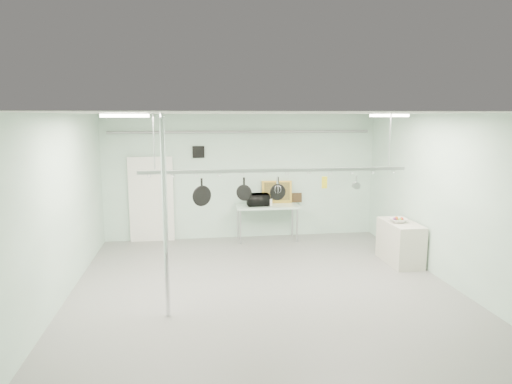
{
  "coord_description": "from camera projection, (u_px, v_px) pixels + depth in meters",
  "views": [
    {
      "loc": [
        -1.27,
        -7.59,
        3.17
      ],
      "look_at": [
        -0.06,
        1.0,
        1.7
      ],
      "focal_mm": 32.0,
      "sensor_mm": 36.0,
      "label": 1
    }
  ],
  "objects": [
    {
      "name": "light_panel_right",
      "position": [
        389.0,
        115.0,
        8.51
      ],
      "size": [
        0.65,
        0.3,
        0.05
      ],
      "primitive_type": "cube",
      "color": "white",
      "rests_on": "ceiling"
    },
    {
      "name": "right_wall",
      "position": [
        455.0,
        202.0,
        8.33
      ],
      "size": [
        0.02,
        8.0,
        3.2
      ],
      "primitive_type": "cube",
      "color": "silver",
      "rests_on": "floor"
    },
    {
      "name": "ceiling",
      "position": [
        268.0,
        114.0,
        7.58
      ],
      "size": [
        7.0,
        8.0,
        0.02
      ],
      "primitive_type": "cube",
      "color": "silver",
      "rests_on": "back_wall"
    },
    {
      "name": "floor",
      "position": [
        267.0,
        295.0,
        8.12
      ],
      "size": [
        8.0,
        8.0,
        0.0
      ],
      "primitive_type": "plane",
      "color": "gray",
      "rests_on": "ground"
    },
    {
      "name": "fruit_cluster",
      "position": [
        398.0,
        218.0,
        9.74
      ],
      "size": [
        0.24,
        0.24,
        0.09
      ],
      "primitive_type": null,
      "color": "#B72C10",
      "rests_on": "fruit_bowl"
    },
    {
      "name": "painting_large",
      "position": [
        277.0,
        192.0,
        11.85
      ],
      "size": [
        0.79,
        0.19,
        0.58
      ],
      "primitive_type": "cube",
      "rotation": [
        -0.14,
        0.0,
        -0.08
      ],
      "color": "gold",
      "rests_on": "prep_table"
    },
    {
      "name": "prep_table",
      "position": [
        267.0,
        208.0,
        11.57
      ],
      "size": [
        1.6,
        0.7,
        0.91
      ],
      "color": "#B3D3BD",
      "rests_on": "floor"
    },
    {
      "name": "grater",
      "position": [
        324.0,
        182.0,
        8.23
      ],
      "size": [
        0.1,
        0.04,
        0.24
      ],
      "primitive_type": null,
      "rotation": [
        0.0,
        0.0,
        0.19
      ],
      "color": "yellow",
      "rests_on": "pot_rack"
    },
    {
      "name": "saucepan",
      "position": [
        356.0,
        182.0,
        8.32
      ],
      "size": [
        0.15,
        0.12,
        0.24
      ],
      "primitive_type": null,
      "rotation": [
        0.0,
        0.0,
        -0.38
      ],
      "color": "#BAB9BE",
      "rests_on": "pot_rack"
    },
    {
      "name": "skillet_mid",
      "position": [
        244.0,
        189.0,
        8.04
      ],
      "size": [
        0.28,
        0.18,
        0.4
      ],
      "primitive_type": null,
      "rotation": [
        0.0,
        0.0,
        -0.47
      ],
      "color": "black",
      "rests_on": "pot_rack"
    },
    {
      "name": "chrome_pole",
      "position": [
        165.0,
        218.0,
        7.03
      ],
      "size": [
        0.08,
        0.08,
        3.2
      ],
      "primitive_type": "cylinder",
      "color": "silver",
      "rests_on": "floor"
    },
    {
      "name": "skillet_left",
      "position": [
        202.0,
        192.0,
        7.95
      ],
      "size": [
        0.35,
        0.22,
        0.5
      ],
      "primitive_type": null,
      "rotation": [
        0.0,
        0.0,
        0.48
      ],
      "color": "black",
      "rests_on": "pot_rack"
    },
    {
      "name": "side_cabinet",
      "position": [
        400.0,
        242.0,
        9.84
      ],
      "size": [
        0.6,
        1.2,
        0.9
      ],
      "primitive_type": "cube",
      "color": "beige",
      "rests_on": "floor"
    },
    {
      "name": "light_panel_left",
      "position": [
        125.0,
        116.0,
        6.5
      ],
      "size": [
        0.65,
        0.3,
        0.05
      ],
      "primitive_type": "cube",
      "color": "white",
      "rests_on": "ceiling"
    },
    {
      "name": "back_wall",
      "position": [
        242.0,
        177.0,
        11.74
      ],
      "size": [
        7.0,
        0.02,
        3.2
      ],
      "primitive_type": "cube",
      "color": "silver",
      "rests_on": "floor"
    },
    {
      "name": "painting_small",
      "position": [
        296.0,
        198.0,
        11.95
      ],
      "size": [
        0.3,
        0.1,
        0.25
      ],
      "primitive_type": "cube",
      "rotation": [
        -0.17,
        0.0,
        -0.05
      ],
      "color": "#2F2110",
      "rests_on": "prep_table"
    },
    {
      "name": "conduit_pipe",
      "position": [
        242.0,
        132.0,
        11.46
      ],
      "size": [
        6.6,
        0.07,
        0.07
      ],
      "primitive_type": "cylinder",
      "rotation": [
        0.0,
        1.57,
        0.0
      ],
      "color": "gray",
      "rests_on": "back_wall"
    },
    {
      "name": "pot_rack",
      "position": [
        276.0,
        169.0,
        8.06
      ],
      "size": [
        4.8,
        0.06,
        1.0
      ],
      "color": "#B7B7BC",
      "rests_on": "ceiling"
    },
    {
      "name": "skillet_right",
      "position": [
        278.0,
        188.0,
        8.13
      ],
      "size": [
        0.3,
        0.1,
        0.41
      ],
      "primitive_type": null,
      "rotation": [
        0.0,
        0.0,
        0.15
      ],
      "color": "black",
      "rests_on": "pot_rack"
    },
    {
      "name": "wall_vent",
      "position": [
        198.0,
        152.0,
        11.46
      ],
      "size": [
        0.3,
        0.04,
        0.3
      ],
      "primitive_type": "cube",
      "color": "black",
      "rests_on": "back_wall"
    },
    {
      "name": "microwave",
      "position": [
        258.0,
        200.0,
        11.51
      ],
      "size": [
        0.55,
        0.38,
        0.3
      ],
      "primitive_type": "imported",
      "rotation": [
        0.0,
        0.0,
        3.17
      ],
      "color": "black",
      "rests_on": "prep_table"
    },
    {
      "name": "fruit_bowl",
      "position": [
        398.0,
        220.0,
        9.75
      ],
      "size": [
        0.37,
        0.37,
        0.09
      ],
      "primitive_type": "imported",
      "rotation": [
        0.0,
        0.0,
        0.03
      ],
      "color": "silver",
      "rests_on": "side_cabinet"
    },
    {
      "name": "door",
      "position": [
        151.0,
        200.0,
        11.47
      ],
      "size": [
        1.1,
        0.1,
        2.2
      ],
      "primitive_type": "cube",
      "color": "silver",
      "rests_on": "floor"
    },
    {
      "name": "coffee_canister",
      "position": [
        269.0,
        202.0,
        11.54
      ],
      "size": [
        0.18,
        0.18,
        0.18
      ],
      "primitive_type": "cylinder",
      "rotation": [
        0.0,
        0.0,
        -0.38
      ],
      "color": "white",
      "rests_on": "prep_table"
    },
    {
      "name": "whisk",
      "position": [
        277.0,
        185.0,
        8.12
      ],
      "size": [
        0.18,
        0.18,
        0.31
      ],
      "primitive_type": null,
      "rotation": [
        0.0,
        0.0,
        -0.16
      ],
      "color": "#BABABF",
      "rests_on": "pot_rack"
    }
  ]
}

